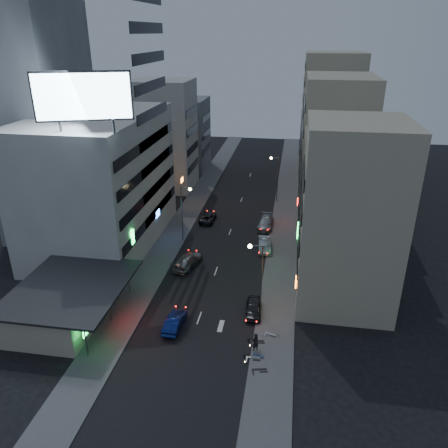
% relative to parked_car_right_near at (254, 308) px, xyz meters
% --- Properties ---
extents(ground, '(180.00, 180.00, 0.00)m').
position_rel_parked_car_right_near_xyz_m(ground, '(-5.60, -5.70, -0.71)').
color(ground, black).
rests_on(ground, ground).
extents(sidewalk_left, '(4.00, 120.00, 0.12)m').
position_rel_parked_car_right_near_xyz_m(sidewalk_left, '(-13.60, 24.30, -0.65)').
color(sidewalk_left, '#4C4C4F').
rests_on(sidewalk_left, ground).
extents(sidewalk_right, '(4.00, 120.00, 0.12)m').
position_rel_parked_car_right_near_xyz_m(sidewalk_right, '(2.40, 24.30, -0.65)').
color(sidewalk_right, '#4C4C4F').
rests_on(sidewalk_right, ground).
extents(food_court, '(11.00, 13.00, 3.88)m').
position_rel_parked_car_right_near_xyz_m(food_court, '(-19.50, -3.70, 1.27)').
color(food_court, tan).
rests_on(food_court, ground).
extents(white_building, '(14.00, 24.00, 18.00)m').
position_rel_parked_car_right_near_xyz_m(white_building, '(-22.60, 14.30, 8.29)').
color(white_building, beige).
rests_on(white_building, ground).
extents(grey_tower, '(10.00, 14.00, 34.00)m').
position_rel_parked_car_right_near_xyz_m(grey_tower, '(-31.60, 17.30, 16.29)').
color(grey_tower, gray).
rests_on(grey_tower, ground).
extents(shophouse_near, '(10.00, 11.00, 20.00)m').
position_rel_parked_car_right_near_xyz_m(shophouse_near, '(9.40, 4.80, 9.29)').
color(shophouse_near, tan).
rests_on(shophouse_near, ground).
extents(shophouse_mid, '(11.00, 12.00, 16.00)m').
position_rel_parked_car_right_near_xyz_m(shophouse_mid, '(9.90, 16.30, 7.29)').
color(shophouse_mid, gray).
rests_on(shophouse_mid, ground).
extents(shophouse_far, '(10.00, 14.00, 22.00)m').
position_rel_parked_car_right_near_xyz_m(shophouse_far, '(9.40, 29.30, 10.29)').
color(shophouse_far, tan).
rests_on(shophouse_far, ground).
extents(far_left_a, '(11.00, 10.00, 20.00)m').
position_rel_parked_car_right_near_xyz_m(far_left_a, '(-21.10, 39.30, 9.29)').
color(far_left_a, beige).
rests_on(far_left_a, ground).
extents(far_left_b, '(12.00, 10.00, 15.00)m').
position_rel_parked_car_right_near_xyz_m(far_left_b, '(-21.60, 52.30, 6.79)').
color(far_left_b, gray).
rests_on(far_left_b, ground).
extents(far_right_a, '(11.00, 12.00, 18.00)m').
position_rel_parked_car_right_near_xyz_m(far_right_a, '(9.90, 44.30, 8.29)').
color(far_right_a, gray).
rests_on(far_right_a, ground).
extents(far_right_b, '(12.00, 12.00, 24.00)m').
position_rel_parked_car_right_near_xyz_m(far_right_b, '(10.40, 58.30, 11.29)').
color(far_right_b, tan).
rests_on(far_right_b, ground).
extents(billboard, '(9.52, 3.75, 6.20)m').
position_rel_parked_car_right_near_xyz_m(billboard, '(-18.59, 4.28, 20.95)').
color(billboard, '#595B60').
rests_on(billboard, white_building).
extents(street_lamp_right_near, '(1.60, 0.44, 8.02)m').
position_rel_parked_car_right_near_xyz_m(street_lamp_right_near, '(0.30, 0.30, 4.65)').
color(street_lamp_right_near, '#595B60').
rests_on(street_lamp_right_near, sidewalk_right).
extents(street_lamp_left, '(1.60, 0.44, 8.02)m').
position_rel_parked_car_right_near_xyz_m(street_lamp_left, '(-11.50, 16.30, 4.65)').
color(street_lamp_left, '#595B60').
rests_on(street_lamp_left, sidewalk_left).
extents(street_lamp_right_far, '(1.60, 0.44, 8.02)m').
position_rel_parked_car_right_near_xyz_m(street_lamp_right_far, '(0.30, 34.30, 4.65)').
color(street_lamp_right_far, '#595B60').
rests_on(street_lamp_right_far, sidewalk_right).
extents(parked_car_right_near, '(1.91, 4.27, 1.43)m').
position_rel_parked_car_right_near_xyz_m(parked_car_right_near, '(0.00, 0.00, 0.00)').
color(parked_car_right_near, '#27262B').
rests_on(parked_car_right_near, ground).
extents(parked_car_right_mid, '(2.14, 4.86, 1.55)m').
position_rel_parked_car_right_near_xyz_m(parked_car_right_mid, '(0.00, 15.29, 0.06)').
color(parked_car_right_mid, '#A6A9AE').
rests_on(parked_car_right_mid, ground).
extents(parked_car_left, '(2.27, 4.69, 1.29)m').
position_rel_parked_car_right_near_xyz_m(parked_car_left, '(-9.70, 23.77, -0.07)').
color(parked_car_left, black).
rests_on(parked_car_left, ground).
extents(parked_car_right_far, '(2.40, 5.51, 1.58)m').
position_rel_parked_car_right_near_xyz_m(parked_car_right_far, '(-0.43, 22.86, 0.07)').
color(parked_car_right_far, gray).
rests_on(parked_car_right_far, ground).
extents(road_car_blue, '(1.66, 4.40, 1.43)m').
position_rel_parked_car_right_near_xyz_m(road_car_blue, '(-7.70, -3.72, 0.00)').
color(road_car_blue, navy).
rests_on(road_car_blue, ground).
extents(road_car_silver, '(3.45, 6.01, 1.64)m').
position_rel_parked_car_right_near_xyz_m(road_car_silver, '(-9.45, 8.98, 0.11)').
color(road_car_silver, gray).
rests_on(road_car_silver, ground).
extents(person, '(0.84, 0.81, 1.94)m').
position_rel_parked_car_right_near_xyz_m(person, '(0.75, -6.00, 0.37)').
color(person, black).
rests_on(person, sidewalk_right).
extents(scooter_black_a, '(1.10, 2.11, 1.23)m').
position_rel_parked_car_right_near_xyz_m(scooter_black_a, '(2.02, -8.22, 0.02)').
color(scooter_black_a, black).
rests_on(scooter_black_a, sidewalk_right).
extents(scooter_silver_a, '(0.76, 2.01, 1.21)m').
position_rel_parked_car_right_near_xyz_m(scooter_silver_a, '(1.34, -6.88, 0.01)').
color(scooter_silver_a, '#9A9BA2').
rests_on(scooter_silver_a, sidewalk_right).
extents(scooter_blue, '(0.87, 1.75, 1.02)m').
position_rel_parked_car_right_near_xyz_m(scooter_blue, '(1.75, -6.65, -0.08)').
color(scooter_blue, navy).
rests_on(scooter_blue, sidewalk_right).
extents(scooter_black_b, '(0.99, 2.12, 1.25)m').
position_rel_parked_car_right_near_xyz_m(scooter_black_b, '(1.49, -4.36, 0.03)').
color(scooter_black_b, black).
rests_on(scooter_black_b, sidewalk_right).
extents(scooter_silver_b, '(1.10, 1.80, 1.04)m').
position_rel_parked_car_right_near_xyz_m(scooter_silver_b, '(2.65, -3.40, -0.07)').
color(scooter_silver_b, '#ACADB3').
rests_on(scooter_silver_b, sidewalk_right).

